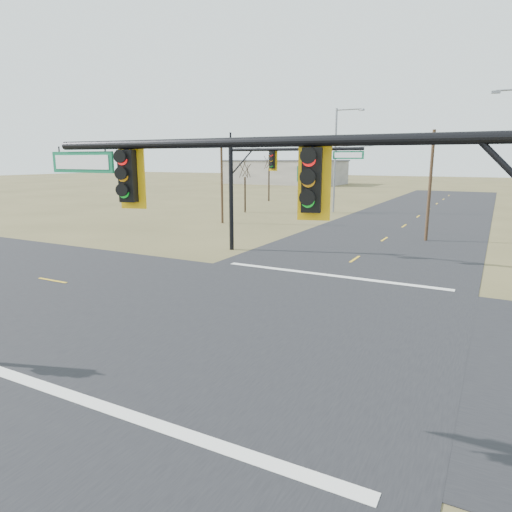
{
  "coord_description": "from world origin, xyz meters",
  "views": [
    {
      "loc": [
        7.36,
        -14.72,
        5.97
      ],
      "look_at": [
        -0.98,
        1.0,
        2.19
      ],
      "focal_mm": 32.0,
      "sensor_mm": 36.0,
      "label": 1
    }
  ],
  "objects_px": {
    "mast_arm_near": "(323,219)",
    "utility_pole_near": "(430,184)",
    "bare_tree_a": "(245,168)",
    "highway_sign": "(309,179)",
    "bare_tree_b": "(269,161)",
    "streetlight_c": "(337,155)",
    "utility_pole_far": "(222,180)",
    "mast_arm_far": "(272,172)"
  },
  "relations": [
    {
      "from": "mast_arm_far",
      "to": "bare_tree_a",
      "type": "distance_m",
      "value": 23.52
    },
    {
      "from": "mast_arm_near",
      "to": "bare_tree_a",
      "type": "distance_m",
      "value": 44.81
    },
    {
      "from": "mast_arm_far",
      "to": "bare_tree_b",
      "type": "bearing_deg",
      "value": 112.12
    },
    {
      "from": "mast_arm_near",
      "to": "bare_tree_b",
      "type": "xyz_separation_m",
      "value": [
        -27.09,
        52.73,
        0.73
      ]
    },
    {
      "from": "utility_pole_far",
      "to": "mast_arm_far",
      "type": "bearing_deg",
      "value": -45.95
    },
    {
      "from": "utility_pole_near",
      "to": "utility_pole_far",
      "type": "bearing_deg",
      "value": 176.49
    },
    {
      "from": "utility_pole_near",
      "to": "utility_pole_far",
      "type": "distance_m",
      "value": 18.65
    },
    {
      "from": "utility_pole_near",
      "to": "streetlight_c",
      "type": "height_order",
      "value": "streetlight_c"
    },
    {
      "from": "highway_sign",
      "to": "bare_tree_b",
      "type": "xyz_separation_m",
      "value": [
        -10.54,
        11.03,
        1.97
      ]
    },
    {
      "from": "utility_pole_near",
      "to": "utility_pole_far",
      "type": "relative_size",
      "value": 1.05
    },
    {
      "from": "mast_arm_near",
      "to": "mast_arm_far",
      "type": "xyz_separation_m",
      "value": [
        -10.11,
        18.78,
        0.16
      ]
    },
    {
      "from": "mast_arm_far",
      "to": "streetlight_c",
      "type": "distance_m",
      "value": 24.97
    },
    {
      "from": "highway_sign",
      "to": "bare_tree_b",
      "type": "distance_m",
      "value": 15.38
    },
    {
      "from": "mast_arm_near",
      "to": "mast_arm_far",
      "type": "distance_m",
      "value": 21.33
    },
    {
      "from": "bare_tree_a",
      "to": "mast_arm_near",
      "type": "bearing_deg",
      "value": -59.05
    },
    {
      "from": "mast_arm_near",
      "to": "mast_arm_far",
      "type": "relative_size",
      "value": 1.17
    },
    {
      "from": "mast_arm_far",
      "to": "utility_pole_far",
      "type": "bearing_deg",
      "value": 129.6
    },
    {
      "from": "streetlight_c",
      "to": "bare_tree_a",
      "type": "height_order",
      "value": "streetlight_c"
    },
    {
      "from": "utility_pole_far",
      "to": "bare_tree_a",
      "type": "relative_size",
      "value": 1.23
    },
    {
      "from": "bare_tree_b",
      "to": "highway_sign",
      "type": "bearing_deg",
      "value": -46.3
    },
    {
      "from": "mast_arm_far",
      "to": "utility_pole_near",
      "type": "relative_size",
      "value": 1.1
    },
    {
      "from": "mast_arm_far",
      "to": "bare_tree_b",
      "type": "distance_m",
      "value": 37.96
    },
    {
      "from": "utility_pole_far",
      "to": "streetlight_c",
      "type": "xyz_separation_m",
      "value": [
        6.65,
        13.81,
        2.39
      ]
    },
    {
      "from": "bare_tree_b",
      "to": "bare_tree_a",
      "type": "bearing_deg",
      "value": -74.19
    },
    {
      "from": "mast_arm_far",
      "to": "streetlight_c",
      "type": "xyz_separation_m",
      "value": [
        -3.83,
        24.64,
        1.29
      ]
    },
    {
      "from": "utility_pole_far",
      "to": "highway_sign",
      "type": "relative_size",
      "value": 1.47
    },
    {
      "from": "utility_pole_near",
      "to": "bare_tree_b",
      "type": "distance_m",
      "value": 34.95
    },
    {
      "from": "utility_pole_near",
      "to": "bare_tree_b",
      "type": "bearing_deg",
      "value": 135.99
    },
    {
      "from": "mast_arm_far",
      "to": "bare_tree_a",
      "type": "xyz_separation_m",
      "value": [
        -12.93,
        19.65,
        -0.2
      ]
    },
    {
      "from": "streetlight_c",
      "to": "mast_arm_far",
      "type": "bearing_deg",
      "value": -59.61
    },
    {
      "from": "mast_arm_far",
      "to": "utility_pole_far",
      "type": "height_order",
      "value": "utility_pole_far"
    },
    {
      "from": "mast_arm_near",
      "to": "utility_pole_far",
      "type": "xyz_separation_m",
      "value": [
        -20.59,
        29.61,
        -0.94
      ]
    },
    {
      "from": "mast_arm_far",
      "to": "utility_pole_far",
      "type": "xyz_separation_m",
      "value": [
        -10.48,
        10.83,
        -1.1
      ]
    },
    {
      "from": "bare_tree_a",
      "to": "bare_tree_b",
      "type": "height_order",
      "value": "bare_tree_b"
    },
    {
      "from": "mast_arm_near",
      "to": "streetlight_c",
      "type": "distance_m",
      "value": 45.63
    },
    {
      "from": "mast_arm_far",
      "to": "streetlight_c",
      "type": "bearing_deg",
      "value": 94.38
    },
    {
      "from": "mast_arm_near",
      "to": "utility_pole_near",
      "type": "height_order",
      "value": "utility_pole_near"
    },
    {
      "from": "mast_arm_far",
      "to": "highway_sign",
      "type": "bearing_deg",
      "value": 101.25
    },
    {
      "from": "utility_pole_far",
      "to": "mast_arm_near",
      "type": "bearing_deg",
      "value": -55.19
    },
    {
      "from": "utility_pole_far",
      "to": "bare_tree_a",
      "type": "distance_m",
      "value": 9.2
    },
    {
      "from": "mast_arm_near",
      "to": "utility_pole_far",
      "type": "bearing_deg",
      "value": 108.37
    },
    {
      "from": "utility_pole_near",
      "to": "bare_tree_a",
      "type": "xyz_separation_m",
      "value": [
        -21.07,
        9.96,
        0.73
      ]
    }
  ]
}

